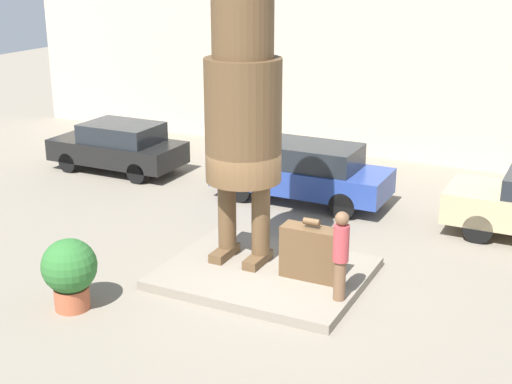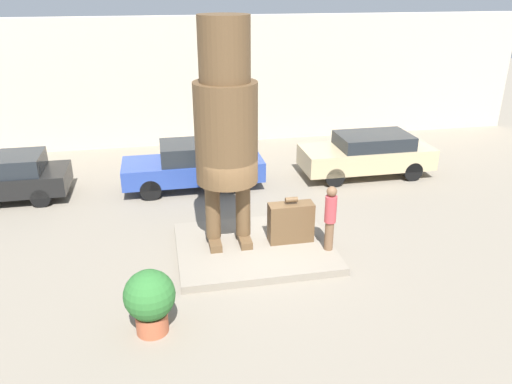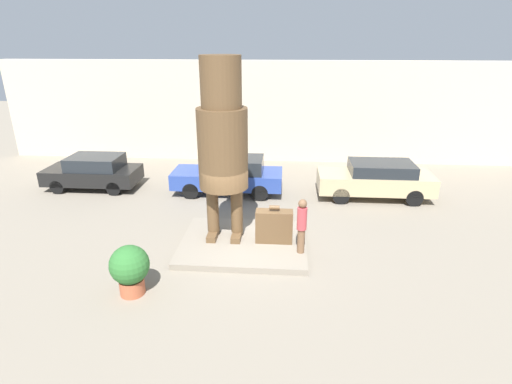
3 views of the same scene
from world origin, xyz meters
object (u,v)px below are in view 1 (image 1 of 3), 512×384
Objects in this scene: parked_car_blue at (303,171)px; parked_car_black at (119,146)px; giant_suitcase at (311,252)px; planter_pot at (70,271)px; statue_figure at (243,103)px; tourist at (341,252)px.

parked_car_black is at bearing -1.47° from parked_car_blue.
giant_suitcase is 0.27× the size of parked_car_blue.
planter_pot is (-3.62, -2.81, 0.04)m from giant_suitcase.
statue_figure reaches higher than planter_pot.
parked_car_blue reaches higher than planter_pot.
statue_figure is 3.22m from giant_suitcase.
giant_suitcase is (1.61, -0.26, -2.78)m from statue_figure.
parked_car_blue is at bearing 78.43° from planter_pot.
parked_car_black is at bearing 148.87° from tourist.
giant_suitcase is 5.09m from parked_car_blue.
planter_pot is (-1.53, -7.45, -0.07)m from parked_car_blue.
giant_suitcase is at bearing 142.47° from tourist.
planter_pot is at bearing -142.11° from giant_suitcase.
giant_suitcase is 1.13m from tourist.
statue_figure is at bearing 159.74° from tourist.
statue_figure is at bearing 145.34° from parked_car_black.
parked_car_blue reaches higher than parked_car_black.
statue_figure is 3.28× the size of tourist.
planter_pot is at bearing -153.97° from tourist.
tourist is 10.51m from parked_car_black.
statue_figure is 4.13× the size of planter_pot.
parked_car_black is at bearing 120.86° from planter_pot.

